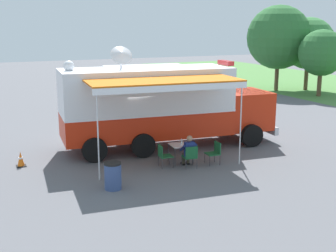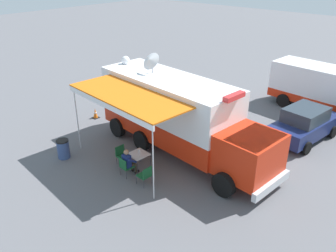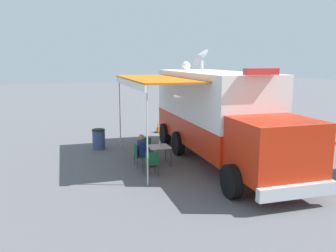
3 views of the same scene
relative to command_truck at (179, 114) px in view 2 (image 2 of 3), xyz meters
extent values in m
plane|color=#5B5B60|center=(-0.10, -0.74, -1.94)|extent=(100.00, 100.00, 0.00)
cube|color=silver|center=(-4.01, -0.34, -1.94)|extent=(0.55, 4.79, 0.01)
cube|color=red|center=(-0.10, -0.74, -0.79)|extent=(3.13, 7.39, 1.10)
cube|color=white|center=(-0.10, -0.74, 0.61)|extent=(3.13, 7.39, 1.70)
cube|color=white|center=(-0.10, -0.74, -0.24)|extent=(3.15, 7.42, 0.10)
cube|color=red|center=(0.32, 3.89, -0.49)|extent=(2.48, 2.30, 1.70)
cube|color=#28333D|center=(0.33, 4.09, 0.01)|extent=(2.27, 1.66, 0.70)
cube|color=silver|center=(0.42, 5.02, -1.39)|extent=(2.38, 0.41, 0.36)
cylinder|color=black|center=(-0.95, 3.80, -1.44)|extent=(0.39, 1.02, 1.00)
cylinder|color=black|center=(1.54, 3.58, -1.44)|extent=(0.39, 1.02, 1.00)
cylinder|color=black|center=(-1.39, -1.17, -1.44)|extent=(0.39, 1.02, 1.00)
cylinder|color=black|center=(1.10, -1.39, -1.44)|extent=(0.39, 1.02, 1.00)
cylinder|color=black|center=(-1.57, -3.14, -1.44)|extent=(0.39, 1.02, 1.00)
cylinder|color=black|center=(0.92, -3.36, -1.44)|extent=(0.39, 1.02, 1.00)
cube|color=white|center=(-0.10, -0.74, 1.51)|extent=(3.13, 7.39, 0.10)
cube|color=red|center=(0.23, 2.94, 1.68)|extent=(1.12, 0.38, 0.20)
cylinder|color=silver|center=(-0.20, -1.82, 1.78)|extent=(0.10, 0.10, 0.45)
cone|color=silver|center=(-0.05, -1.83, 2.19)|extent=(0.79, 0.96, 0.81)
sphere|color=white|center=(-0.39, -3.93, 1.74)|extent=(0.44, 0.44, 0.44)
cube|color=orange|center=(2.24, -0.95, 1.31)|extent=(2.71, 5.93, 0.06)
cube|color=white|center=(3.30, -1.05, 1.17)|extent=(0.59, 5.74, 0.24)
cylinder|color=silver|center=(3.48, 1.68, -0.32)|extent=(0.05, 0.05, 3.25)
cylinder|color=silver|center=(2.99, -3.76, -0.32)|extent=(0.05, 0.05, 3.25)
cube|color=silver|center=(2.37, -0.30, -1.23)|extent=(0.87, 0.87, 0.03)
cylinder|color=#333338|center=(2.03, 0.10, -1.59)|extent=(0.03, 0.03, 0.70)
cylinder|color=#333338|center=(2.77, 0.03, -1.59)|extent=(0.03, 0.03, 0.70)
cylinder|color=#333338|center=(1.97, -0.64, -1.59)|extent=(0.03, 0.03, 0.70)
cylinder|color=#333338|center=(2.70, -0.71, -1.59)|extent=(0.03, 0.03, 0.70)
cylinder|color=silver|center=(2.34, -0.26, -1.11)|extent=(0.07, 0.07, 0.20)
cylinder|color=white|center=(2.34, -0.26, -1.00)|extent=(0.04, 0.04, 0.02)
cube|color=#19562D|center=(3.07, -0.28, -1.52)|extent=(0.52, 0.52, 0.04)
cube|color=#19562D|center=(3.29, -0.30, -1.29)|extent=(0.08, 0.48, 0.44)
cylinder|color=#333338|center=(2.83, -0.48, -1.73)|extent=(0.02, 0.02, 0.42)
cylinder|color=#333338|center=(2.87, -0.04, -1.73)|extent=(0.02, 0.02, 0.42)
cylinder|color=#333338|center=(3.27, -0.52, -1.73)|extent=(0.02, 0.02, 0.42)
cylinder|color=#333338|center=(3.31, -0.08, -1.73)|extent=(0.02, 0.02, 0.42)
cube|color=#19562D|center=(2.61, -1.05, -1.52)|extent=(0.52, 0.52, 0.04)
cube|color=#19562D|center=(2.59, -1.27, -1.29)|extent=(0.48, 0.08, 0.44)
cylinder|color=#333338|center=(2.41, -0.82, -1.73)|extent=(0.02, 0.02, 0.42)
cylinder|color=#333338|center=(2.85, -0.85, -1.73)|extent=(0.02, 0.02, 0.42)
cylinder|color=#333338|center=(2.37, -1.25, -1.73)|extent=(0.02, 0.02, 0.42)
cylinder|color=#333338|center=(2.81, -1.29, -1.73)|extent=(0.02, 0.02, 0.42)
cube|color=#19562D|center=(3.05, 0.72, -1.52)|extent=(0.50, 0.50, 0.04)
cube|color=#19562D|center=(3.07, 0.94, -1.29)|extent=(0.48, 0.06, 0.44)
cylinder|color=#333338|center=(3.26, 0.49, -1.73)|extent=(0.02, 0.02, 0.42)
cylinder|color=#333338|center=(2.82, 0.51, -1.73)|extent=(0.02, 0.02, 0.42)
cylinder|color=#333338|center=(3.29, 0.93, -1.73)|extent=(0.02, 0.02, 0.42)
cylinder|color=#333338|center=(2.85, 0.95, -1.73)|extent=(0.02, 0.02, 0.42)
cube|color=navy|center=(3.07, -0.28, -1.22)|extent=(0.27, 0.38, 0.56)
sphere|color=#A37556|center=(3.07, -0.28, -0.80)|extent=(0.22, 0.22, 0.22)
cylinder|color=navy|center=(2.93, -0.50, -1.18)|extent=(0.43, 0.13, 0.34)
cylinder|color=navy|center=(2.97, -0.04, -1.18)|extent=(0.43, 0.13, 0.34)
cylinder|color=#383323|center=(2.88, -0.37, -1.50)|extent=(0.39, 0.16, 0.13)
cylinder|color=#383323|center=(2.70, -0.35, -1.73)|extent=(0.11, 0.11, 0.42)
cube|color=black|center=(2.64, -0.35, -1.91)|extent=(0.25, 0.12, 0.07)
cylinder|color=#383323|center=(2.90, -0.17, -1.50)|extent=(0.39, 0.16, 0.13)
cylinder|color=#383323|center=(2.72, -0.15, -1.73)|extent=(0.11, 0.11, 0.42)
cube|color=black|center=(2.66, -0.15, -1.91)|extent=(0.25, 0.12, 0.07)
cylinder|color=#384C7F|center=(4.04, -3.59, -1.52)|extent=(0.56, 0.56, 0.85)
cylinder|color=black|center=(4.04, -3.59, -1.06)|extent=(0.57, 0.57, 0.06)
cube|color=black|center=(0.28, -6.07, -1.93)|extent=(0.36, 0.36, 0.03)
cone|color=orange|center=(0.28, -6.07, -1.64)|extent=(0.26, 0.26, 0.55)
cylinder|color=white|center=(0.28, -6.07, -1.61)|extent=(0.17, 0.17, 0.06)
cube|color=white|center=(-9.50, 2.90, -0.34)|extent=(2.54, 5.36, 2.20)
cube|color=red|center=(-9.50, 2.90, -1.19)|extent=(2.56, 5.38, 0.50)
cylinder|color=black|center=(-10.67, 1.56, -1.52)|extent=(0.33, 0.86, 0.84)
cylinder|color=black|center=(-8.58, 1.38, -1.52)|extent=(0.33, 0.86, 0.84)
cube|color=navy|center=(-5.19, 4.05, -1.24)|extent=(4.41, 2.35, 0.76)
cube|color=#28333D|center=(-5.05, 4.03, -0.52)|extent=(2.30, 1.87, 0.68)
cylinder|color=black|center=(-6.61, 3.33, -1.62)|extent=(0.66, 0.30, 0.64)
cylinder|color=black|center=(-6.36, 5.12, -1.62)|extent=(0.66, 0.30, 0.64)
cylinder|color=black|center=(-4.03, 2.98, -1.62)|extent=(0.66, 0.30, 0.64)
cylinder|color=black|center=(-3.78, 4.76, -1.62)|extent=(0.66, 0.30, 0.64)
camera|label=1|loc=(17.42, -7.67, 3.36)|focal=47.69mm
camera|label=2|loc=(11.25, 9.28, 6.47)|focal=36.92mm
camera|label=3|loc=(6.89, 12.01, 2.04)|focal=37.90mm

